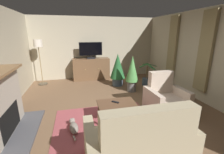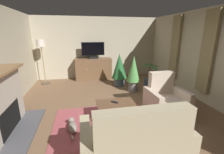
# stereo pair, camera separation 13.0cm
# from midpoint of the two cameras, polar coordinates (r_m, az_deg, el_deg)

# --- Properties ---
(ground_plane) EXTENTS (5.92, 7.53, 0.04)m
(ground_plane) POSITION_cam_midpoint_polar(r_m,az_deg,el_deg) (4.03, 0.49, -13.47)
(ground_plane) COLOR brown
(wall_back) EXTENTS (5.92, 0.10, 2.64)m
(wall_back) POSITION_cam_midpoint_polar(r_m,az_deg,el_deg) (7.00, -6.67, 10.57)
(wall_back) COLOR #B2A88E
(wall_back) RESTS_ON ground_plane
(wall_right_with_window) EXTENTS (0.10, 7.53, 2.64)m
(wall_right_with_window) POSITION_cam_midpoint_polar(r_m,az_deg,el_deg) (4.98, 32.58, 6.06)
(wall_right_with_window) COLOR #BBB095
(wall_right_with_window) RESTS_ON ground_plane
(curtain_panel_near) EXTENTS (0.10, 0.44, 2.22)m
(curtain_panel_near) POSITION_cam_midpoint_polar(r_m,az_deg,el_deg) (5.00, 30.60, 7.92)
(curtain_panel_near) COLOR #8E7F56
(curtain_panel_far) EXTENTS (0.10, 0.44, 2.22)m
(curtain_panel_far) POSITION_cam_midpoint_polar(r_m,az_deg,el_deg) (6.16, 20.92, 10.17)
(curtain_panel_far) COLOR #8E7F56
(rug_central) EXTENTS (2.22, 1.85, 0.01)m
(rug_central) POSITION_cam_midpoint_polar(r_m,az_deg,el_deg) (3.57, -3.34, -17.28)
(rug_central) COLOR #9E474C
(rug_central) RESTS_ON ground_plane
(tv_cabinet) EXTENTS (1.55, 0.50, 0.92)m
(tv_cabinet) POSITION_cam_midpoint_polar(r_m,az_deg,el_deg) (6.77, -8.19, 2.76)
(tv_cabinet) COLOR #4A3523
(tv_cabinet) RESTS_ON ground_plane
(television) EXTENTS (0.95, 0.20, 0.68)m
(television) POSITION_cam_midpoint_polar(r_m,az_deg,el_deg) (6.58, -8.43, 9.85)
(television) COLOR black
(television) RESTS_ON tv_cabinet
(coffee_table) EXTENTS (0.87, 0.55, 0.43)m
(coffee_table) POSITION_cam_midpoint_polar(r_m,az_deg,el_deg) (3.59, 0.67, -10.30)
(coffee_table) COLOR brown
(coffee_table) RESTS_ON ground_plane
(tv_remote) EXTENTS (0.16, 0.15, 0.02)m
(tv_remote) POSITION_cam_midpoint_polar(r_m,az_deg,el_deg) (3.58, 0.19, -9.24)
(tv_remote) COLOR black
(tv_remote) RESTS_ON coffee_table
(sofa_floral) EXTENTS (1.56, 0.87, 1.09)m
(sofa_floral) POSITION_cam_midpoint_polar(r_m,az_deg,el_deg) (2.52, 8.41, -23.69)
(sofa_floral) COLOR tan
(sofa_floral) RESTS_ON ground_plane
(armchair_near_window) EXTENTS (0.92, 0.85, 1.01)m
(armchair_near_window) POSITION_cam_midpoint_polar(r_m,az_deg,el_deg) (4.16, 18.19, -8.07)
(armchair_near_window) COLOR #C6B29E
(armchair_near_window) RESTS_ON ground_plane
(potted_plant_on_hearth_side) EXTENTS (0.44, 0.44, 1.24)m
(potted_plant_on_hearth_side) POSITION_cam_midpoint_polar(r_m,az_deg,el_deg) (5.28, 6.77, 1.94)
(potted_plant_on_hearth_side) COLOR slate
(potted_plant_on_hearth_side) RESTS_ON ground_plane
(potted_plant_tall_palm_by_window) EXTENTS (0.74, 1.06, 0.86)m
(potted_plant_tall_palm_by_window) POSITION_cam_midpoint_polar(r_m,az_deg,el_deg) (6.14, 12.08, -1.02)
(potted_plant_tall_palm_by_window) COLOR #3D4C5B
(potted_plant_tall_palm_by_window) RESTS_ON ground_plane
(potted_plant_small_fern_corner) EXTENTS (0.57, 0.57, 1.23)m
(potted_plant_small_fern_corner) POSITION_cam_midpoint_polar(r_m,az_deg,el_deg) (5.86, 1.47, 3.28)
(potted_plant_small_fern_corner) COLOR #3D4C5B
(potted_plant_small_fern_corner) RESTS_ON ground_plane
(cat) EXTENTS (0.23, 0.70, 0.19)m
(cat) POSITION_cam_midpoint_polar(r_m,az_deg,el_deg) (3.46, -15.10, -17.37)
(cat) COLOR gray
(cat) RESTS_ON ground_plane
(floor_lamp) EXTENTS (0.33, 0.33, 1.74)m
(floor_lamp) POSITION_cam_midpoint_polar(r_m,az_deg,el_deg) (6.48, -26.00, 8.84)
(floor_lamp) COLOR #4C4233
(floor_lamp) RESTS_ON ground_plane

